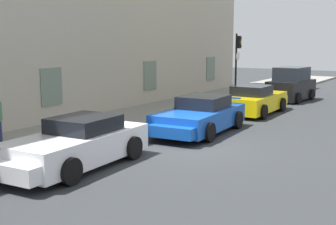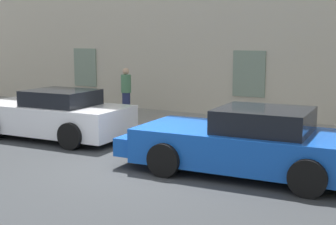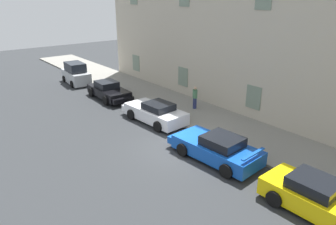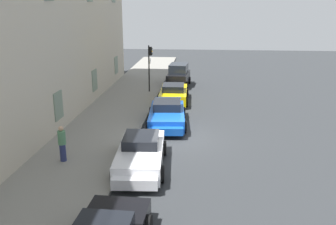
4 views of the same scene
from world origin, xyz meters
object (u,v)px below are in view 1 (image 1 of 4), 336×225
at_px(sportscar_tail_end, 255,101).
at_px(hatchback_distant, 291,86).
at_px(traffic_light, 237,55).
at_px(sportscar_yellow_flank, 73,146).
at_px(sportscar_white_middle, 198,117).

relative_size(sportscar_tail_end, hatchback_distant, 1.30).
bearing_deg(traffic_light, sportscar_yellow_flank, -173.94).
bearing_deg(sportscar_white_middle, traffic_light, 14.42).
xyz_separation_m(sportscar_yellow_flank, traffic_light, (13.99, 1.49, 2.02)).
bearing_deg(sportscar_white_middle, sportscar_tail_end, 0.14).
distance_m(sportscar_yellow_flank, traffic_light, 14.21).
bearing_deg(hatchback_distant, traffic_light, 144.28).
xyz_separation_m(sportscar_white_middle, sportscar_tail_end, (5.61, 0.01, -0.01)).
bearing_deg(traffic_light, hatchback_distant, -35.72).
height_order(sportscar_yellow_flank, sportscar_tail_end, sportscar_tail_end).
xyz_separation_m(sportscar_yellow_flank, hatchback_distant, (16.88, -0.59, 0.26)).
bearing_deg(hatchback_distant, sportscar_tail_end, 179.73).
xyz_separation_m(sportscar_white_middle, hatchback_distant, (10.93, -0.01, 0.25)).
height_order(sportscar_white_middle, hatchback_distant, hatchback_distant).
xyz_separation_m(sportscar_yellow_flank, sportscar_tail_end, (11.56, -0.57, -0.01)).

